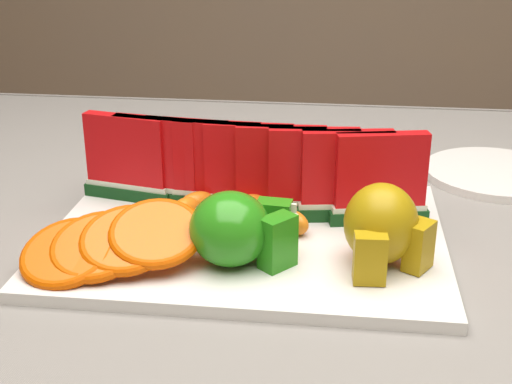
{
  "coord_description": "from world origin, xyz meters",
  "views": [
    {
      "loc": [
        0.06,
        -0.69,
        1.09
      ],
      "look_at": [
        -0.02,
        -0.02,
        0.81
      ],
      "focal_mm": 50.0,
      "sensor_mm": 36.0,
      "label": 1
    }
  ],
  "objects_px": {
    "platter": "(248,236)",
    "apple_cluster": "(238,230)",
    "fork": "(198,157)",
    "pear_cluster": "(383,227)",
    "side_plate": "(496,173)"
  },
  "relations": [
    {
      "from": "apple_cluster",
      "to": "platter",
      "type": "bearing_deg",
      "value": 89.93
    },
    {
      "from": "platter",
      "to": "apple_cluster",
      "type": "distance_m",
      "value": 0.08
    },
    {
      "from": "apple_cluster",
      "to": "fork",
      "type": "bearing_deg",
      "value": 108.2
    },
    {
      "from": "platter",
      "to": "fork",
      "type": "xyz_separation_m",
      "value": [
        -0.1,
        0.24,
        -0.0
      ]
    },
    {
      "from": "apple_cluster",
      "to": "pear_cluster",
      "type": "distance_m",
      "value": 0.13
    },
    {
      "from": "platter",
      "to": "fork",
      "type": "distance_m",
      "value": 0.27
    },
    {
      "from": "apple_cluster",
      "to": "side_plate",
      "type": "relative_size",
      "value": 0.48
    },
    {
      "from": "platter",
      "to": "side_plate",
      "type": "bearing_deg",
      "value": 37.49
    },
    {
      "from": "platter",
      "to": "side_plate",
      "type": "distance_m",
      "value": 0.37
    },
    {
      "from": "fork",
      "to": "apple_cluster",
      "type": "bearing_deg",
      "value": -71.8
    },
    {
      "from": "side_plate",
      "to": "fork",
      "type": "height_order",
      "value": "side_plate"
    },
    {
      "from": "apple_cluster",
      "to": "pear_cluster",
      "type": "relative_size",
      "value": 1.19
    },
    {
      "from": "pear_cluster",
      "to": "fork",
      "type": "height_order",
      "value": "pear_cluster"
    },
    {
      "from": "platter",
      "to": "side_plate",
      "type": "relative_size",
      "value": 1.7
    },
    {
      "from": "side_plate",
      "to": "apple_cluster",
      "type": "bearing_deg",
      "value": -135.22
    }
  ]
}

